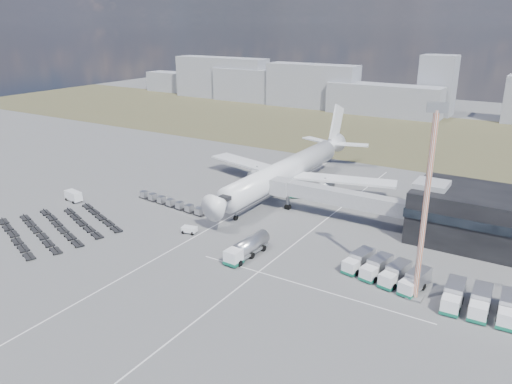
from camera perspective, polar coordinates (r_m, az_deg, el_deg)
The scene contains 16 objects.
ground at distance 98.50m, azimuth -5.25°, elevation -4.90°, with size 420.00×420.00×0.00m, color #565659.
grass_strip at distance 193.73m, azimuth 14.71°, elevation 6.56°, with size 420.00×90.00×0.01m, color #454329.
lane_markings at distance 95.74m, azimuth 0.55°, elevation -5.55°, with size 47.12×110.00×0.01m.
terminal at distance 101.79m, azimuth 25.80°, elevation -2.82°, with size 30.40×16.40×11.00m.
jet_bridge at distance 105.71m, azimuth 8.32°, elevation -0.38°, with size 30.30×3.80×7.05m.
airliner at distance 122.42m, azimuth 3.77°, elevation 2.61°, with size 51.59×64.53×17.62m.
skyline at distance 235.27m, azimuth 14.49°, elevation 10.95°, with size 305.65×24.80×25.77m.
fuel_tanker at distance 88.83m, azimuth -1.02°, elevation -6.38°, with size 3.28×10.73×3.43m.
pushback_tug at distance 99.48m, azimuth -7.62°, elevation -4.32°, with size 2.91×1.64×1.35m, color white.
utility_van at distance 123.11m, azimuth -20.14°, elevation -0.46°, with size 4.53×2.05×2.40m, color white.
catering_truck at distance 119.94m, azimuth 4.61°, elevation 0.26°, with size 4.23×6.18×2.63m.
service_trucks_near at distance 84.26m, azimuth 14.58°, elevation -8.69°, with size 13.64×9.24×2.78m.
service_trucks_far at distance 79.87m, azimuth 25.58°, elevation -11.61°, with size 13.87×8.06×3.01m.
uld_row at distance 113.95m, azimuth -9.76°, elevation -1.20°, with size 20.39×3.67×1.58m.
baggage_dollies at distance 108.40m, azimuth -21.70°, elevation -3.74°, with size 27.43×25.23×0.73m.
floodlight_mast at distance 74.64m, azimuth 18.80°, elevation -1.60°, with size 2.82×2.29×29.61m.
Camera 1 is at (54.78, -71.50, 39.87)m, focal length 35.00 mm.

